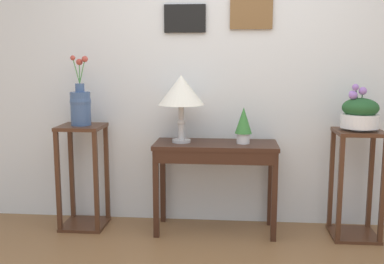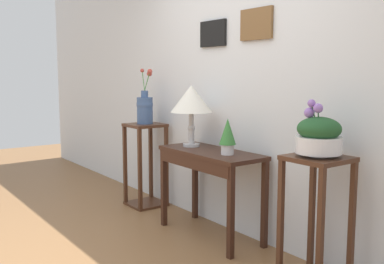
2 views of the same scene
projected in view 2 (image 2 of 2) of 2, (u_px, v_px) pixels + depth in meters
back_wall_with_art at (243, 77)px, 3.87m from camera, size 9.00×0.13×2.80m
console_table at (209, 165)px, 3.83m from camera, size 1.01×0.43×0.77m
table_lamp at (191, 100)px, 4.00m from camera, size 0.38×0.38×0.56m
potted_plant_on_console at (228, 135)px, 3.62m from camera, size 0.14×0.14×0.30m
pedestal_stand_left at (146, 165)px, 4.79m from camera, size 0.37×0.37×0.90m
flower_vase_tall_left at (145, 107)px, 4.71m from camera, size 0.18×0.19×0.59m
pedestal_stand_right at (316, 222)px, 2.94m from camera, size 0.37×0.37×0.89m
planter_bowl_wide_right at (319, 135)px, 2.87m from camera, size 0.30×0.30×0.37m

